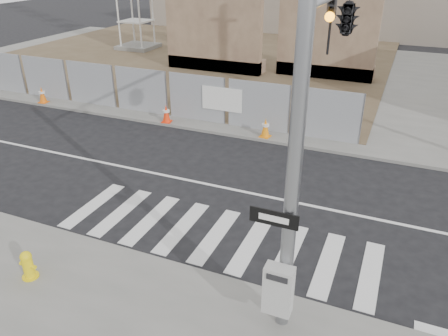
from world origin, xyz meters
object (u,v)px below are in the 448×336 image
at_px(traffic_cone_d, 265,128).
at_px(signal_pole, 332,61).
at_px(fire_hydrant, 28,265).
at_px(traffic_cone_b, 42,95).
at_px(traffic_cone_c, 166,114).

bearing_deg(traffic_cone_d, signal_pole, -62.30).
bearing_deg(signal_pole, traffic_cone_d, 117.70).
bearing_deg(fire_hydrant, traffic_cone_b, 131.24).
relative_size(signal_pole, fire_hydrant, 9.93).
relative_size(signal_pole, traffic_cone_b, 8.87).
height_order(signal_pole, fire_hydrant, signal_pole).
xyz_separation_m(traffic_cone_b, traffic_cone_c, (6.91, 0.00, -0.01)).
xyz_separation_m(signal_pole, traffic_cone_b, (-14.70, 6.27, -4.28)).
bearing_deg(signal_pole, traffic_cone_c, 141.21).
relative_size(fire_hydrant, traffic_cone_d, 0.91).
distance_m(signal_pole, traffic_cone_b, 16.54).
height_order(fire_hydrant, traffic_cone_b, traffic_cone_b).
bearing_deg(fire_hydrant, signal_pole, 32.48).
distance_m(traffic_cone_c, traffic_cone_d, 4.46).
xyz_separation_m(signal_pole, traffic_cone_c, (-7.79, 6.27, -4.28)).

